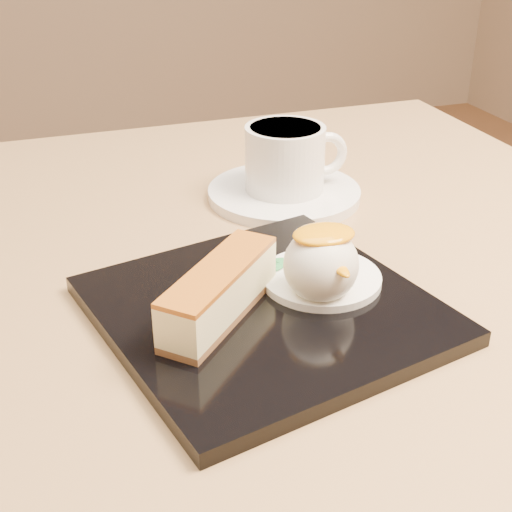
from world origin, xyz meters
name	(u,v)px	position (x,y,z in m)	size (l,w,h in m)	color
table	(239,425)	(0.00, 0.00, 0.56)	(0.80, 0.80, 0.72)	black
dessert_plate	(265,310)	(0.00, -0.06, 0.73)	(0.22, 0.22, 0.01)	black
cheesecake	(219,292)	(-0.03, -0.07, 0.75)	(0.10, 0.11, 0.04)	brown
cream_smear	(321,278)	(0.05, -0.05, 0.73)	(0.09, 0.09, 0.01)	white
ice_cream_scoop	(321,265)	(0.04, -0.07, 0.76)	(0.05, 0.05, 0.05)	white
mango_sauce	(324,234)	(0.04, -0.07, 0.78)	(0.05, 0.03, 0.01)	orange
mint_sprig	(273,264)	(0.02, -0.02, 0.74)	(0.04, 0.03, 0.00)	#2C8842
saucer	(284,193)	(0.09, 0.13, 0.72)	(0.15, 0.15, 0.01)	white
coffee_cup	(287,157)	(0.09, 0.13, 0.76)	(0.10, 0.08, 0.06)	white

